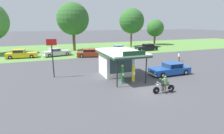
{
  "coord_description": "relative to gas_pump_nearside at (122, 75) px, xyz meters",
  "views": [
    {
      "loc": [
        -8.41,
        -13.22,
        6.03
      ],
      "look_at": [
        -1.68,
        4.32,
        1.4
      ],
      "focal_mm": 28.21,
      "sensor_mm": 36.0,
      "label": 1
    }
  ],
  "objects": [
    {
      "name": "service_station_kiosk",
      "position": [
        0.64,
        2.97,
        0.88
      ],
      "size": [
        4.11,
        6.44,
        3.53
      ],
      "color": "silver",
      "rests_on": "ground"
    },
    {
      "name": "parked_car_back_row_centre_left",
      "position": [
        -11.31,
        19.25,
        -0.21
      ],
      "size": [
        5.44,
        2.23,
        1.56
      ],
      "color": "gold",
      "rests_on": "ground"
    },
    {
      "name": "bystander_admiring_sedan",
      "position": [
        13.33,
        6.81,
        -0.12
      ],
      "size": [
        0.34,
        0.34,
        1.52
      ],
      "color": "brown",
      "rests_on": "ground"
    },
    {
      "name": "motorcycle_with_rider",
      "position": [
        2.45,
        -3.71,
        -0.26
      ],
      "size": [
        2.21,
        0.7,
        1.58
      ],
      "color": "black",
      "rests_on": "ground"
    },
    {
      "name": "tree_oak_distant_spare",
      "position": [
        14.62,
        26.68,
        5.67
      ],
      "size": [
        6.47,
        6.47,
        9.98
      ],
      "color": "brown",
      "rests_on": "ground"
    },
    {
      "name": "tree_oak_right",
      "position": [
        23.25,
        28.68,
        3.8
      ],
      "size": [
        4.97,
        4.97,
        7.31
      ],
      "color": "brown",
      "rests_on": "ground"
    },
    {
      "name": "featured_classic_sedan",
      "position": [
        6.77,
        0.9,
        -0.26
      ],
      "size": [
        5.12,
        2.01,
        1.43
      ],
      "color": "#19479E",
      "rests_on": "ground"
    },
    {
      "name": "tree_oak_far_right",
      "position": [
        -0.87,
        25.32,
        5.99
      ],
      "size": [
        7.14,
        7.14,
        10.67
      ],
      "color": "brown",
      "rests_on": "ground"
    },
    {
      "name": "parked_car_back_row_right",
      "position": [
        7.6,
        19.46,
        -0.22
      ],
      "size": [
        4.98,
        2.23,
        1.51
      ],
      "color": "#7AC6D1",
      "rests_on": "ground"
    },
    {
      "name": "roadside_pole_sign",
      "position": [
        -6.51,
        4.71,
        2.12
      ],
      "size": [
        1.1,
        0.12,
        4.4
      ],
      "color": "black",
      "rests_on": "ground"
    },
    {
      "name": "parked_car_back_row_far_left",
      "position": [
        0.76,
        15.92,
        -0.22
      ],
      "size": [
        5.7,
        3.17,
        1.48
      ],
      "color": "#993819",
      "rests_on": "ground"
    },
    {
      "name": "gas_pump_offside",
      "position": [
        1.28,
        -0.0,
        -0.02
      ],
      "size": [
        0.44,
        0.44,
        1.95
      ],
      "color": "slate",
      "rests_on": "ground"
    },
    {
      "name": "ground_plane",
      "position": [
        1.17,
        -2.66,
        -0.91
      ],
      "size": [
        300.0,
        300.0,
        0.0
      ],
      "primitive_type": "plane",
      "color": "#424247"
    },
    {
      "name": "gas_pump_nearside",
      "position": [
        0.0,
        0.0,
        0.0
      ],
      "size": [
        0.44,
        0.44,
        1.99
      ],
      "color": "slate",
      "rests_on": "ground"
    },
    {
      "name": "parked_car_back_row_left",
      "position": [
        -5.17,
        19.21,
        -0.23
      ],
      "size": [
        5.36,
        2.96,
        1.49
      ],
      "color": "#B7B7BC",
      "rests_on": "ground"
    },
    {
      "name": "parked_car_back_row_centre_right",
      "position": [
        14.77,
        19.14,
        -0.22
      ],
      "size": [
        5.39,
        1.9,
        1.49
      ],
      "color": "black",
      "rests_on": "ground"
    },
    {
      "name": "grass_verge_strip",
      "position": [
        1.17,
        27.34,
        -0.91
      ],
      "size": [
        120.0,
        24.0,
        0.01
      ],
      "primitive_type": "cube",
      "color": "#56843D",
      "rests_on": "ground"
    }
  ]
}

